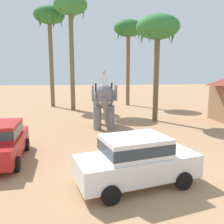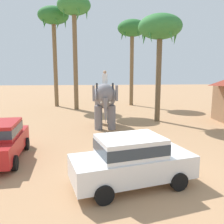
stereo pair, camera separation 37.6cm
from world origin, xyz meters
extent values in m
plane|color=tan|center=(0.00, 0.00, 0.00)|extent=(120.00, 120.00, 0.00)
cube|color=white|center=(-0.42, -0.56, 0.68)|extent=(4.39, 2.64, 0.76)
cube|color=white|center=(-0.52, -0.58, 1.38)|extent=(2.42, 2.02, 0.64)
cube|color=#2D3842|center=(-0.52, -0.58, 1.38)|extent=(2.44, 2.05, 0.35)
cylinder|color=black|center=(0.61, 0.58, 0.30)|extent=(0.63, 0.32, 0.60)
cylinder|color=black|center=(1.02, -1.07, 0.30)|extent=(0.63, 0.32, 0.60)
cylinder|color=black|center=(-1.86, -0.04, 0.30)|extent=(0.63, 0.32, 0.60)
cylinder|color=black|center=(-1.45, -1.69, 0.30)|extent=(0.63, 0.32, 0.60)
cube|color=red|center=(-5.72, 2.24, 0.68)|extent=(2.02, 4.22, 0.76)
cylinder|color=black|center=(-4.97, 3.57, 0.30)|extent=(0.23, 0.61, 0.60)
cylinder|color=black|center=(-4.78, 1.04, 0.30)|extent=(0.23, 0.61, 0.60)
ellipsoid|color=slate|center=(-0.82, 8.26, 2.15)|extent=(1.72, 3.16, 1.70)
cylinder|color=slate|center=(-0.42, 7.31, 0.80)|extent=(0.52, 0.52, 1.60)
cylinder|color=slate|center=(-1.30, 7.34, 0.80)|extent=(0.52, 0.52, 1.60)
cylinder|color=slate|center=(-0.34, 9.17, 0.80)|extent=(0.52, 0.52, 1.60)
cylinder|color=slate|center=(-1.22, 9.20, 0.80)|extent=(0.52, 0.52, 1.60)
ellipsoid|color=slate|center=(-0.88, 6.63, 2.45)|extent=(1.14, 1.04, 1.20)
cube|color=slate|center=(-0.16, 6.70, 2.50)|extent=(0.15, 0.80, 0.96)
cube|color=slate|center=(-1.60, 6.76, 2.50)|extent=(0.15, 0.80, 0.96)
cone|color=slate|center=(-0.90, 6.18, 1.45)|extent=(0.37, 0.37, 1.60)
cone|color=beige|center=(-0.64, 6.22, 1.95)|extent=(0.14, 0.57, 0.21)
cone|color=beige|center=(-1.16, 6.24, 1.95)|extent=(0.14, 0.57, 0.21)
cube|color=white|center=(-0.85, 7.40, 3.35)|extent=(0.35, 0.25, 0.60)
sphere|color=tan|center=(-0.85, 7.40, 3.77)|extent=(0.22, 0.22, 0.22)
cylinder|color=#333338|center=(-0.33, 7.38, 2.80)|extent=(0.12, 0.12, 0.55)
cylinder|color=#333338|center=(-1.37, 7.42, 2.80)|extent=(0.12, 0.12, 0.55)
cylinder|color=brown|center=(-5.54, 18.47, 4.70)|extent=(0.43, 0.43, 9.40)
ellipsoid|color=#286B2D|center=(-5.54, 18.47, 9.60)|extent=(3.20, 3.20, 1.80)
cone|color=#286B2D|center=(-4.34, 18.47, 9.10)|extent=(0.40, 0.92, 1.64)
cone|color=#286B2D|center=(-5.17, 19.61, 9.10)|extent=(0.91, 0.57, 1.67)
cone|color=#286B2D|center=(-6.51, 19.17, 9.10)|extent=(0.73, 0.83, 1.69)
cone|color=#286B2D|center=(-6.51, 17.76, 9.10)|extent=(0.73, 0.83, 1.69)
cone|color=#286B2D|center=(-5.17, 17.33, 9.10)|extent=(0.91, 0.57, 1.67)
cylinder|color=brown|center=(3.36, 9.69, 3.43)|extent=(0.40, 0.40, 6.85)
ellipsoid|color=#337A38|center=(3.36, 9.69, 7.05)|extent=(3.20, 3.20, 1.80)
cone|color=#337A38|center=(4.56, 9.69, 6.55)|extent=(0.40, 0.92, 1.64)
cone|color=#337A38|center=(3.73, 10.83, 6.55)|extent=(0.91, 0.57, 1.67)
cone|color=#337A38|center=(2.38, 10.39, 6.55)|extent=(0.73, 0.83, 1.69)
cone|color=#337A38|center=(2.38, 8.98, 6.55)|extent=(0.73, 0.83, 1.69)
cone|color=#337A38|center=(3.73, 8.55, 6.55)|extent=(0.91, 0.57, 1.67)
cylinder|color=brown|center=(2.85, 18.60, 4.14)|extent=(0.42, 0.42, 8.28)
ellipsoid|color=#286B2D|center=(2.85, 18.60, 8.48)|extent=(3.20, 3.20, 1.80)
cone|color=#286B2D|center=(4.05, 18.60, 7.98)|extent=(0.40, 0.92, 1.64)
cone|color=#286B2D|center=(3.22, 19.74, 7.98)|extent=(0.91, 0.57, 1.67)
cone|color=#286B2D|center=(1.88, 19.31, 7.98)|extent=(0.73, 0.83, 1.69)
cone|color=#286B2D|center=(1.88, 17.89, 7.98)|extent=(0.73, 0.83, 1.69)
cone|color=#286B2D|center=(3.22, 17.46, 7.98)|extent=(0.91, 0.57, 1.67)
cylinder|color=brown|center=(-3.24, 16.11, 4.92)|extent=(0.44, 0.44, 9.84)
ellipsoid|color=#337A38|center=(-3.24, 16.11, 10.04)|extent=(3.20, 3.20, 1.80)
cone|color=#337A38|center=(-2.04, 16.11, 9.54)|extent=(0.40, 0.92, 1.64)
cone|color=#337A38|center=(-2.86, 17.25, 9.54)|extent=(0.91, 0.57, 1.67)
cone|color=#337A38|center=(-4.21, 16.81, 9.54)|extent=(0.73, 0.83, 1.69)
cone|color=#337A38|center=(-4.21, 15.40, 9.54)|extent=(0.73, 0.83, 1.69)
cone|color=#337A38|center=(-2.86, 14.96, 9.54)|extent=(0.91, 0.57, 1.67)
camera|label=1|loc=(-2.17, -7.96, 3.82)|focal=37.92mm
camera|label=2|loc=(-1.79, -8.00, 3.82)|focal=37.92mm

